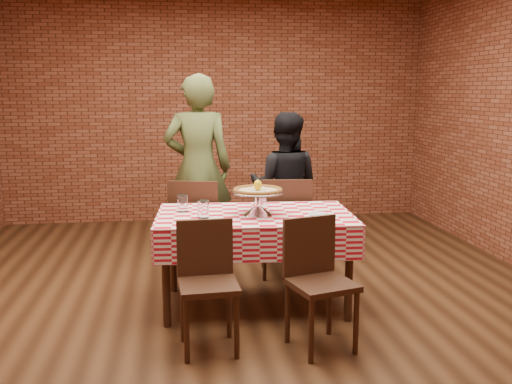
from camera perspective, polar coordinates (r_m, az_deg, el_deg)
ground at (r=4.83m, az=-1.26°, el=-10.60°), size 6.00×6.00×0.00m
back_wall at (r=7.51m, az=-4.02°, el=8.17°), size 5.50×0.00×5.50m
table at (r=4.56m, az=-0.13°, el=-6.90°), size 1.56×1.00×0.75m
tablecloth at (r=4.49m, az=-0.13°, el=-3.82°), size 1.60×1.03×0.26m
pizza_stand at (r=4.41m, az=0.18°, el=-1.14°), size 0.47×0.47×0.18m
pizza at (r=4.39m, az=0.18°, el=0.10°), size 0.44×0.44×0.03m
lemon at (r=4.38m, az=0.18°, el=0.71°), size 0.07×0.07×0.08m
water_glass_left at (r=4.32m, az=-5.33°, el=-1.74°), size 0.09×0.09×0.13m
water_glass_right at (r=4.57m, az=-7.40°, el=-1.14°), size 0.09×0.09×0.13m
side_plate at (r=4.44m, az=6.31°, el=-2.25°), size 0.17×0.17×0.01m
sweetener_packet_a at (r=4.38m, az=7.31°, el=-2.49°), size 0.06×0.05×0.00m
sweetener_packet_b at (r=4.40m, az=7.90°, el=-2.45°), size 0.06×0.05×0.00m
condiment_caddy at (r=4.76m, az=0.40°, el=-0.62°), size 0.10×0.08×0.13m
chair_near_left at (r=3.79m, az=-4.83°, el=-9.69°), size 0.41×0.41×0.86m
chair_near_right at (r=3.83m, az=6.64°, el=-9.42°), size 0.49×0.49×0.87m
chair_far_left at (r=5.28m, az=-5.86°, el=-3.55°), size 0.54×0.54×0.93m
chair_far_right at (r=5.31m, az=2.94°, el=-3.40°), size 0.51×0.51×0.94m
diner_olive at (r=5.77m, az=-5.89°, el=2.44°), size 0.71×0.48×1.88m
diner_black at (r=5.72m, az=2.90°, el=0.51°), size 0.88×0.78×1.51m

